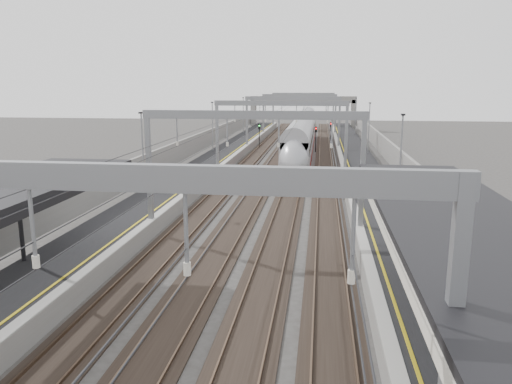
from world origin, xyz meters
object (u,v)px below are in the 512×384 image
(train, at_px, (302,140))
(signal_green, at_px, (259,131))
(overbridge, at_px, (303,104))
(bench, at_px, (464,308))

(train, bearing_deg, signal_green, 127.74)
(signal_green, bearing_deg, overbridge, 81.00)
(train, xyz_separation_m, bench, (7.45, -48.28, -0.59))
(overbridge, relative_size, train, 0.45)
(overbridge, height_order, train, overbridge)
(train, bearing_deg, bench, -81.23)
(bench, distance_m, signal_green, 58.67)
(bench, relative_size, signal_green, 0.48)
(bench, height_order, signal_green, signal_green)
(overbridge, distance_m, train, 41.64)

